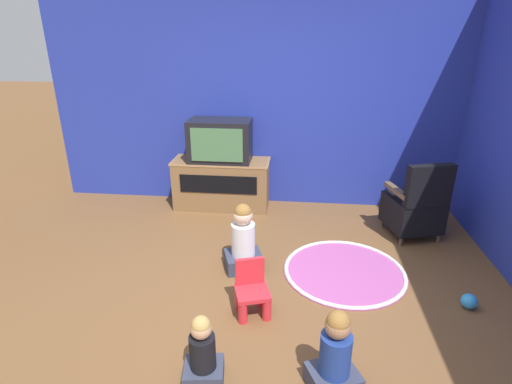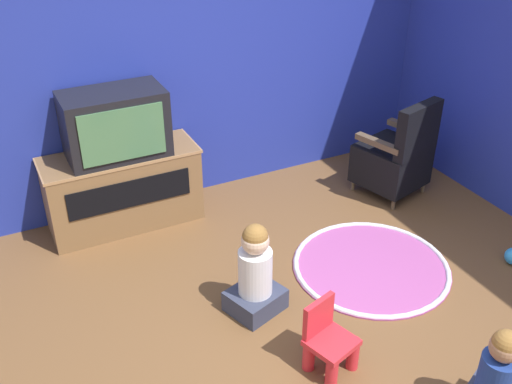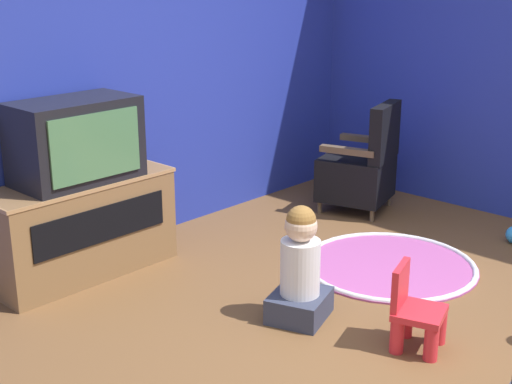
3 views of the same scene
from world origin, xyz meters
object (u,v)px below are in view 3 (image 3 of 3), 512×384
tv_cabinet (82,226)px  black_armchair (361,169)px  television (76,141)px  child_watching_right (300,271)px  yellow_kid_chair (415,315)px

tv_cabinet → black_armchair: black_armchair is taller
television → black_armchair: bearing=-14.3°
tv_cabinet → child_watching_right: child_watching_right is taller
television → child_watching_right: (0.48, -1.43, -0.60)m
tv_cabinet → television: size_ratio=1.61×
black_armchair → child_watching_right: size_ratio=1.33×
television → child_watching_right: television is taller
television → black_armchair: (2.28, -0.58, -0.54)m
tv_cabinet → child_watching_right: 1.52m
television → yellow_kid_chair: television is taller
tv_cabinet → black_armchair: 2.36m
black_armchair → child_watching_right: bearing=9.6°
child_watching_right → television: bearing=90.1°
black_armchair → child_watching_right: 1.99m
black_armchair → child_watching_right: (-1.80, -0.85, -0.06)m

